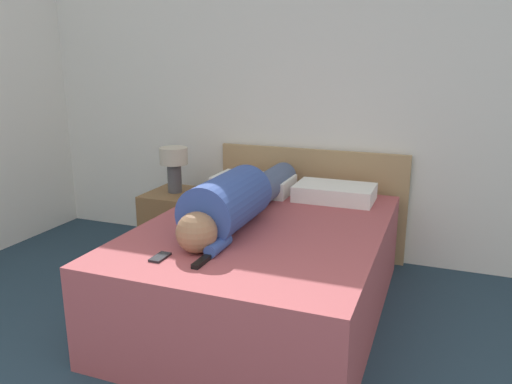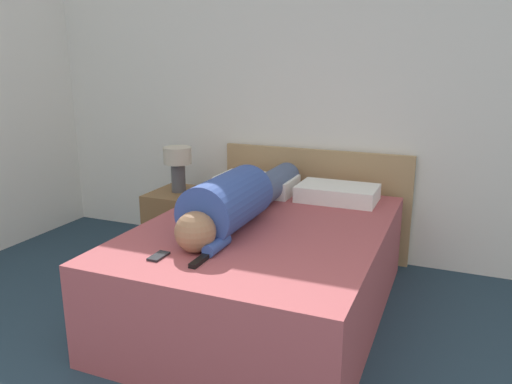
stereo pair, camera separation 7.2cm
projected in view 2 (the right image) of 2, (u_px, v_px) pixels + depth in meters
wall_back at (328, 98)px, 3.96m from camera, size 6.33×0.06×2.60m
bed at (265, 269)px, 3.20m from camera, size 1.45×1.98×0.59m
headboard at (314, 202)px, 4.14m from camera, size 1.57×0.04×0.89m
nightstand at (180, 224)px, 4.12m from camera, size 0.43×0.49×0.55m
table_lamp at (178, 162)px, 3.99m from camera, size 0.22×0.22×0.37m
person_lying at (238, 200)px, 3.14m from camera, size 0.34×1.61×0.34m
pillow_near_headboard at (257, 184)px, 3.88m from camera, size 0.60×0.36×0.13m
pillow_second at (337, 193)px, 3.64m from camera, size 0.57×0.36×0.11m
tv_remote at (199, 261)px, 2.53m from camera, size 0.04×0.15×0.02m
cell_phone at (159, 256)px, 2.61m from camera, size 0.06×0.13×0.01m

